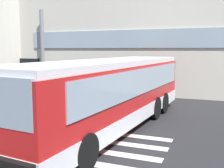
{
  "coord_description": "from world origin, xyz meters",
  "views": [
    {
      "loc": [
        5.48,
        -11.46,
        3.09
      ],
      "look_at": [
        0.97,
        0.18,
        1.5
      ],
      "focal_mm": 43.32,
      "sensor_mm": 36.0,
      "label": 1
    }
  ],
  "objects": [
    {
      "name": "safety_bollard_yellow",
      "position": [
        -1.36,
        3.6,
        0.45
      ],
      "size": [
        0.18,
        0.18,
        0.9
      ],
      "primitive_type": "cylinder",
      "color": "yellow",
      "rests_on": "ground"
    },
    {
      "name": "terminal_building",
      "position": [
        -0.7,
        11.65,
        4.09
      ],
      "size": [
        25.19,
        13.8,
        8.2
      ],
      "color": "beige",
      "rests_on": "ground"
    },
    {
      "name": "ground_plane",
      "position": [
        0.0,
        0.0,
        -0.01
      ],
      "size": [
        80.0,
        90.0,
        0.02
      ],
      "primitive_type": "cube",
      "color": "#232326",
      "rests_on": "ground"
    },
    {
      "name": "bay_paint_stripes",
      "position": [
        2.0,
        -4.2,
        0.0
      ],
      "size": [
        4.4,
        3.96,
        0.01
      ],
      "color": "silver",
      "rests_on": "ground"
    },
    {
      "name": "bus_main_foreground",
      "position": [
        1.61,
        -1.84,
        1.33
      ],
      "size": [
        4.0,
        11.55,
        2.7
      ],
      "color": "red",
      "rests_on": "ground"
    },
    {
      "name": "entry_support_column",
      "position": [
        -6.57,
        5.4,
        2.98
      ],
      "size": [
        0.28,
        0.28,
        5.97
      ],
      "primitive_type": "cylinder",
      "color": "slate",
      "rests_on": "ground"
    },
    {
      "name": "passenger_near_column",
      "position": [
        -5.77,
        4.73,
        0.93
      ],
      "size": [
        0.45,
        0.43,
        1.68
      ],
      "color": "#2D2D33",
      "rests_on": "ground"
    },
    {
      "name": "passenger_by_doorway",
      "position": [
        -4.88,
        5.18,
        0.96
      ],
      "size": [
        0.52,
        0.49,
        1.68
      ],
      "color": "#1E2338",
      "rests_on": "ground"
    }
  ]
}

